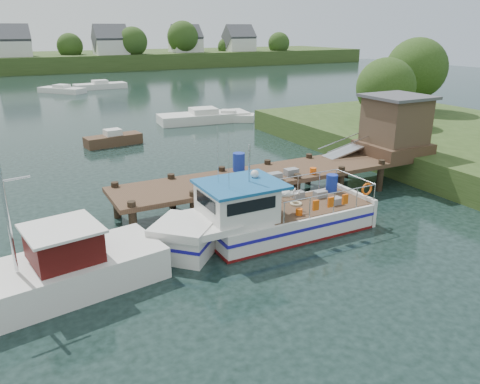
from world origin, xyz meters
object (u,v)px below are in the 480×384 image
work_boat (36,278)px  moored_rowboat (113,139)px  moored_b (228,117)px  moored_d (62,90)px  lobster_boat (263,218)px  dock (357,143)px  moored_far (100,86)px  moored_c (204,117)px

work_boat → moored_rowboat: 19.78m
moored_rowboat → moored_b: (11.03, 4.22, -0.05)m
moored_d → moored_rowboat: bearing=-102.1°
moored_b → lobster_boat: bearing=-116.8°
dock → moored_rowboat: bearing=121.7°
dock → moored_far: (-2.98, 47.32, -1.82)m
work_boat → moored_rowboat: work_boat is taller
lobster_boat → moored_d: 48.83m
moored_d → dock: bearing=-90.3°
moored_c → moored_rowboat: bearing=-136.1°
lobster_boat → moored_b: (9.52, 22.20, -0.45)m
moored_rowboat → moored_d: bearing=110.6°
moored_rowboat → moored_d: 30.85m
dock → moored_far: dock is taller
dock → lobster_boat: (-7.49, -3.40, -1.42)m
lobster_boat → work_boat: 8.25m
lobster_boat → moored_rowboat: bearing=94.5°
lobster_boat → moored_far: 50.92m
moored_far → moored_d: (-5.13, -1.89, -0.04)m
moored_far → moored_rowboat: bearing=-118.6°
moored_rowboat → moored_c: bearing=50.6°
moored_rowboat → moored_b: size_ratio=0.87×
moored_rowboat → moored_far: 33.28m
moored_b → moored_c: bearing=160.4°
work_boat → moored_rowboat: bearing=61.2°
lobster_boat → moored_d: size_ratio=1.60×
dock → moored_c: bearing=90.2°
lobster_boat → moored_d: (-0.62, 48.82, -0.44)m
moored_far → moored_b: (5.00, -28.51, -0.06)m
moored_c → lobster_boat: bearing=-92.4°
moored_c → work_boat: bearing=-108.2°
work_boat → dock: bearing=5.3°
dock → moored_b: bearing=83.9°
dock → moored_c: size_ratio=2.09×
moored_far → moored_d: 5.47m
moored_b → moored_c: (-2.10, 0.60, 0.09)m
moored_rowboat → moored_c: (8.94, 4.82, 0.04)m
lobster_boat → moored_rowboat: (-1.52, 17.99, -0.40)m
dock → work_boat: 16.30m
dock → moored_b: dock is taller
lobster_boat → moored_far: bearing=84.6°
dock → moored_b: size_ratio=3.61×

